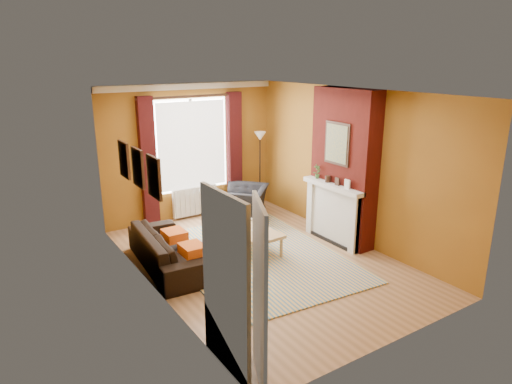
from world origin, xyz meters
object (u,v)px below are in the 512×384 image
Objects in this scene: armchair at (244,203)px; floor_lamp at (260,148)px; wicker_stool at (220,206)px; sofa at (169,249)px; coffee_table at (250,231)px.

floor_lamp is at bearing 166.05° from armchair.
armchair is 0.56m from wicker_stool.
floor_lamp is (0.68, 0.42, 1.03)m from armchair.
sofa is at bearing -149.43° from floor_lamp.
armchair is at bearing 59.42° from coffee_table.
armchair is 1.70m from coffee_table.
sofa is at bearing -15.21° from armchair.
wicker_stool is at bearing 74.35° from coffee_table.
armchair is at bearing -49.74° from wicker_stool.
armchair reaches higher than coffee_table.
floor_lamp is (2.92, 1.72, 1.07)m from sofa.
wicker_stool is (0.44, 1.91, -0.16)m from coffee_table.
sofa is 3.55m from floor_lamp.
coffee_table is 1.97m from wicker_stool.
armchair is 0.81× the size of coffee_table.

